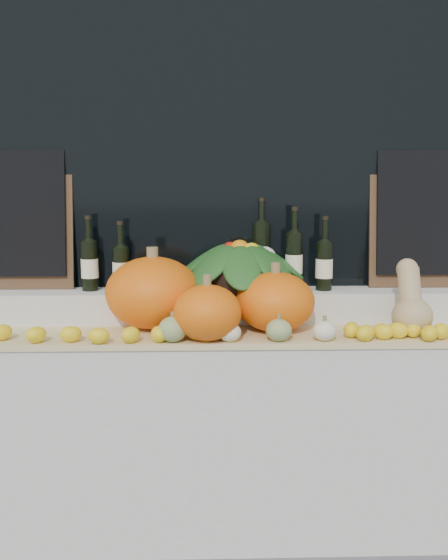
# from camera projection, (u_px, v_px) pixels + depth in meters

# --- Properties ---
(storefront_facade) EXTENTS (7.00, 0.94, 4.50)m
(storefront_facade) POSITION_uv_depth(u_px,v_px,m) (220.00, 37.00, 3.16)
(storefront_facade) COLOR beige
(storefront_facade) RESTS_ON ground
(display_sill) EXTENTS (2.30, 0.55, 0.88)m
(display_sill) POSITION_uv_depth(u_px,v_px,m) (224.00, 430.00, 2.74)
(display_sill) COLOR silver
(display_sill) RESTS_ON ground
(rear_tier) EXTENTS (2.30, 0.25, 0.16)m
(rear_tier) POSITION_uv_depth(u_px,v_px,m) (223.00, 307.00, 2.81)
(rear_tier) COLOR silver
(rear_tier) RESTS_ON display_sill
(straw_bedding) EXTENTS (2.10, 0.32, 0.02)m
(straw_bedding) POSITION_uv_depth(u_px,v_px,m) (224.00, 337.00, 2.54)
(straw_bedding) COLOR tan
(straw_bedding) RESTS_ON display_sill
(pumpkin_left) EXTENTS (0.53, 0.53, 0.30)m
(pumpkin_left) POSITION_uv_depth(u_px,v_px,m) (153.00, 293.00, 2.62)
(pumpkin_left) COLOR orange
(pumpkin_left) RESTS_ON straw_bedding
(pumpkin_right) EXTENTS (0.43, 0.43, 0.25)m
(pumpkin_right) POSITION_uv_depth(u_px,v_px,m) (275.00, 302.00, 2.58)
(pumpkin_right) COLOR orange
(pumpkin_right) RESTS_ON straw_bedding
(pumpkin_center) EXTENTS (0.35, 0.35, 0.22)m
(pumpkin_center) POSITION_uv_depth(u_px,v_px,m) (207.00, 313.00, 2.43)
(pumpkin_center) COLOR orange
(pumpkin_center) RESTS_ON straw_bedding
(butternut_squash) EXTENTS (0.17, 0.22, 0.30)m
(butternut_squash) POSITION_uv_depth(u_px,v_px,m) (411.00, 304.00, 2.54)
(butternut_squash) COLOR tan
(butternut_squash) RESTS_ON straw_bedding
(decorative_gourds) EXTENTS (0.69, 0.12, 0.14)m
(decorative_gourds) POSITION_uv_depth(u_px,v_px,m) (231.00, 329.00, 2.42)
(decorative_gourds) COLOR #3D6B20
(decorative_gourds) RESTS_ON straw_bedding
(lemon_heap) EXTENTS (2.20, 0.16, 0.06)m
(lemon_heap) POSITION_uv_depth(u_px,v_px,m) (225.00, 333.00, 2.43)
(lemon_heap) COLOR yellow
(lemon_heap) RESTS_ON straw_bedding
(produce_bowl) EXTENTS (0.62, 0.62, 0.24)m
(produce_bowl) POSITION_uv_depth(u_px,v_px,m) (240.00, 265.00, 2.76)
(produce_bowl) COLOR black
(produce_bowl) RESTS_ON rear_tier
(wine_bottle_far_left) EXTENTS (0.08, 0.08, 0.33)m
(wine_bottle_far_left) POSITION_uv_depth(u_px,v_px,m) (90.00, 265.00, 2.76)
(wine_bottle_far_left) COLOR black
(wine_bottle_far_left) RESTS_ON rear_tier
(wine_bottle_near_left) EXTENTS (0.08, 0.08, 0.31)m
(wine_bottle_near_left) POSITION_uv_depth(u_px,v_px,m) (121.00, 268.00, 2.74)
(wine_bottle_near_left) COLOR black
(wine_bottle_near_left) RESTS_ON rear_tier
(wine_bottle_tall) EXTENTS (0.08, 0.08, 0.41)m
(wine_bottle_tall) POSITION_uv_depth(u_px,v_px,m) (261.00, 254.00, 2.84)
(wine_bottle_tall) COLOR black
(wine_bottle_tall) RESTS_ON rear_tier
(wine_bottle_near_right) EXTENTS (0.08, 0.08, 0.37)m
(wine_bottle_near_right) POSITION_uv_depth(u_px,v_px,m) (294.00, 260.00, 2.76)
(wine_bottle_near_right) COLOR black
(wine_bottle_near_right) RESTS_ON rear_tier
(wine_bottle_far_right) EXTENTS (0.08, 0.08, 0.33)m
(wine_bottle_far_right) POSITION_uv_depth(u_px,v_px,m) (324.00, 265.00, 2.77)
(wine_bottle_far_right) COLOR black
(wine_bottle_far_right) RESTS_ON rear_tier
(chalkboard_left) EXTENTS (0.50, 0.10, 0.62)m
(chalkboard_left) POSITION_uv_depth(u_px,v_px,m) (16.00, 217.00, 2.78)
(chalkboard_left) COLOR #4C331E
(chalkboard_left) RESTS_ON rear_tier
(chalkboard_right) EXTENTS (0.50, 0.10, 0.62)m
(chalkboard_right) POSITION_uv_depth(u_px,v_px,m) (424.00, 216.00, 2.83)
(chalkboard_right) COLOR #4C331E
(chalkboard_right) RESTS_ON rear_tier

